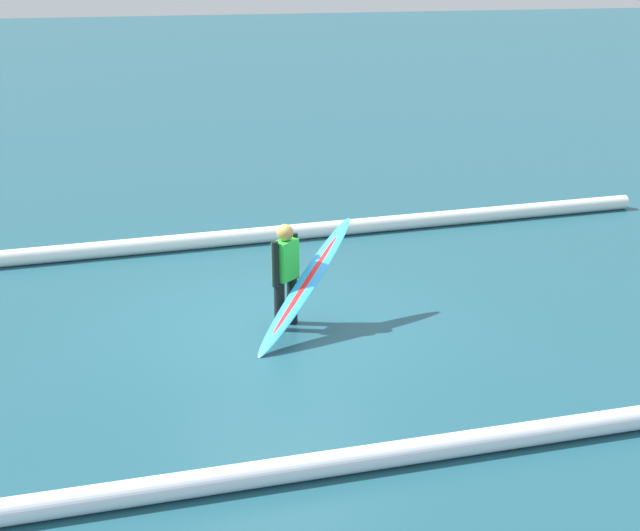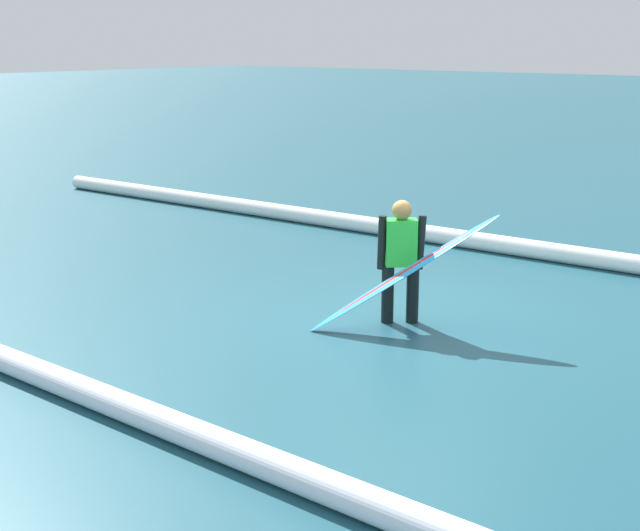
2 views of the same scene
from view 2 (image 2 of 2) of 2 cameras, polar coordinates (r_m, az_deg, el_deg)
The scene contains 5 objects.
ground_plane at distance 10.33m, azimuth 5.42°, elevation -3.36°, with size 137.98×137.98×0.00m, color #1E515F.
surfer at distance 9.99m, azimuth 5.15°, elevation 0.68°, with size 0.42×0.40×1.40m.
surfboard at distance 9.71m, azimuth 5.33°, elevation -0.52°, with size 1.77×1.52×1.33m.
wave_crest_foreground at distance 13.93m, azimuth 8.81°, elevation 1.72°, with size 0.27×0.27×18.35m, color white.
wave_crest_midground at distance 8.84m, azimuth -17.98°, elevation -6.26°, with size 0.25×0.25×23.15m, color white.
Camera 2 is at (-5.38, 8.26, 3.11)m, focal length 50.49 mm.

